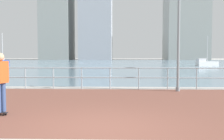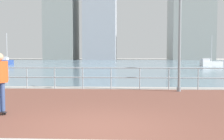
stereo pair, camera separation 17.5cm
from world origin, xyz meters
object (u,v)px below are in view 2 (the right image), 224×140
at_px(lamppost, 180,23).
at_px(sailboat_teal, 211,63).
at_px(skateboarder, 0,78).
at_px(sailboat_ivory, 7,62).

height_order(lamppost, sailboat_teal, lamppost).
distance_m(lamppost, skateboarder, 7.88).
distance_m(sailboat_teal, sailboat_ivory, 34.92).
xyz_separation_m(skateboarder, sailboat_teal, (17.05, 33.62, -0.57)).
relative_size(skateboarder, sailboat_teal, 0.36).
relative_size(lamppost, skateboarder, 3.28).
xyz_separation_m(lamppost, sailboat_ivory, (-23.60, 32.75, -2.58)).
height_order(skateboarder, sailboat_teal, sailboat_teal).
relative_size(skateboarder, sailboat_ivory, 0.30).
bearing_deg(lamppost, sailboat_teal, 68.98).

